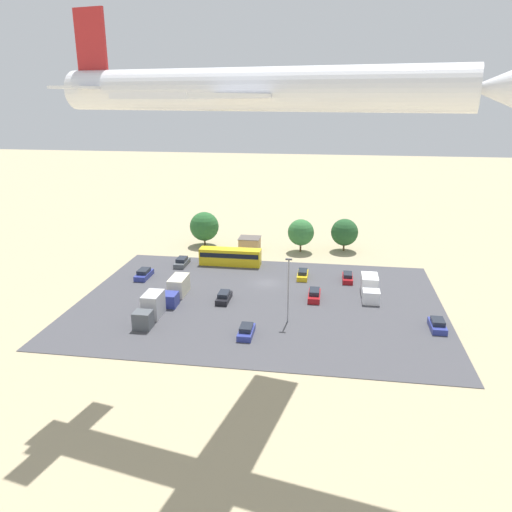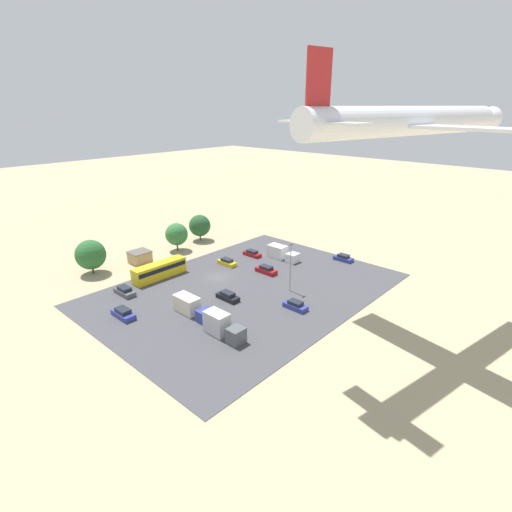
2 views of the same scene
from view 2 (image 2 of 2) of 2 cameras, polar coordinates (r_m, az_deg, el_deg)
ground_plane at (r=81.20m, az=-5.54°, el=-3.06°), size 400.00×400.00×0.00m
parking_lot_surface at (r=75.72m, az=-1.29°, el=-4.76°), size 55.16×39.97×0.08m
shed_building at (r=91.60m, az=-16.26°, el=-0.12°), size 4.34×3.99×2.62m
bus at (r=82.26m, az=-13.62°, el=-1.92°), size 11.44×2.59×3.12m
parked_car_0 at (r=77.23m, az=-18.25°, el=-4.80°), size 1.96×4.74×1.51m
parked_car_1 at (r=69.38m, az=-18.43°, el=-7.80°), size 1.99×4.73×1.56m
parked_car_2 at (r=91.15m, az=12.37°, el=-0.29°), size 1.95×4.22×1.44m
parked_car_3 at (r=86.91m, az=-4.17°, el=-0.90°), size 1.77×4.50×1.43m
parked_car_4 at (r=71.70m, az=-4.06°, el=-5.77°), size 1.82×4.48×1.47m
parked_car_5 at (r=68.78m, az=5.65°, el=-7.05°), size 1.86×4.23×1.44m
parked_car_6 at (r=82.54m, az=1.46°, el=-2.01°), size 1.83×4.72×1.56m
parked_car_7 at (r=91.78m, az=-0.56°, el=0.35°), size 1.71×4.41×1.42m
parked_truck_0 at (r=60.78m, az=-4.86°, el=-9.98°), size 2.40×7.11×3.46m
parked_truck_1 at (r=90.19m, az=3.67°, el=0.41°), size 2.58×7.58×2.83m
parked_truck_2 at (r=67.22m, az=-9.10°, el=-7.25°), size 2.46×8.48×2.84m
tree_near_shed at (r=87.95m, az=-22.56°, el=0.18°), size 6.09×6.09×7.18m
tree_apron_mid at (r=102.97m, az=-8.05°, el=4.33°), size 5.48×5.48×6.66m
tree_apron_far at (r=96.36m, az=-11.28°, el=3.07°), size 5.31×5.31×6.72m
light_pole_lot_centre at (r=73.31m, az=4.95°, el=-1.36°), size 0.90×0.28×9.28m
airplane at (r=57.49m, az=21.67°, el=17.48°), size 39.26×33.01×9.06m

